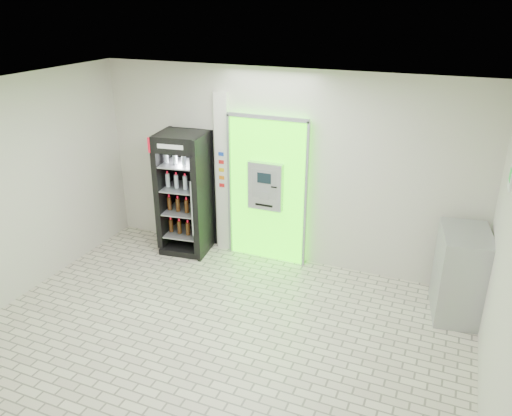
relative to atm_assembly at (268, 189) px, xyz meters
The scene contains 7 objects.
ground 2.69m from the atm_assembly, 85.26° to the right, with size 6.00×6.00×0.00m, color beige.
room_shell 2.51m from the atm_assembly, 85.26° to the right, with size 6.00×6.00×6.00m.
atm_assembly is the anchor object (origin of this frame).
pillar 0.79m from the atm_assembly, behind, with size 0.22×0.11×2.60m.
beverage_cooler 1.37m from the atm_assembly, 169.47° to the right, with size 0.83×0.77×1.99m.
steel_cabinet 3.00m from the atm_assembly, 10.07° to the right, with size 0.72×0.96×1.18m.
exit_sign 3.48m from the atm_assembly, 17.65° to the right, with size 0.02×0.22×0.26m.
Camera 1 is at (2.38, -4.32, 3.90)m, focal length 35.00 mm.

